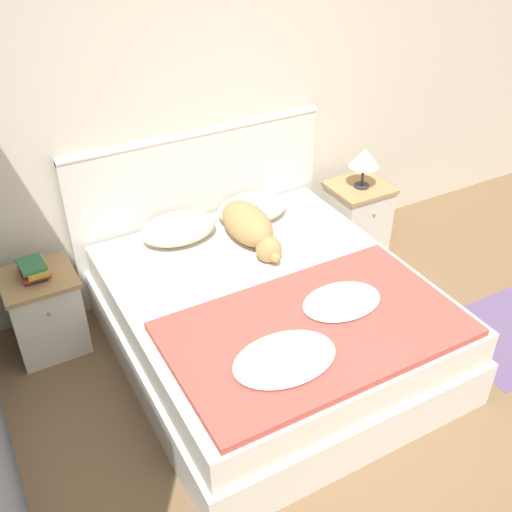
{
  "coord_description": "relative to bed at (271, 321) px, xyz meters",
  "views": [
    {
      "loc": [
        -1.31,
        -1.32,
        2.64
      ],
      "look_at": [
        0.11,
        1.26,
        0.62
      ],
      "focal_mm": 42.0,
      "sensor_mm": 36.0,
      "label": 1
    }
  ],
  "objects": [
    {
      "name": "pillow_left",
      "position": [
        -0.27,
        0.74,
        0.34
      ],
      "size": [
        0.5,
        0.35,
        0.16
      ],
      "color": "beige",
      "rests_on": "bed"
    },
    {
      "name": "nightstand_right",
      "position": [
        1.18,
        0.73,
        0.02
      ],
      "size": [
        0.43,
        0.41,
        0.54
      ],
      "color": "silver",
      "rests_on": "ground_plane"
    },
    {
      "name": "pillow_right",
      "position": [
        0.27,
        0.74,
        0.34
      ],
      "size": [
        0.5,
        0.35,
        0.16
      ],
      "color": "beige",
      "rests_on": "bed"
    },
    {
      "name": "wall_back",
      "position": [
        -0.11,
        1.06,
        1.02
      ],
      "size": [
        9.0,
        0.06,
        2.55
      ],
      "color": "beige",
      "rests_on": "ground_plane"
    },
    {
      "name": "headboard",
      "position": [
        -0.0,
        0.99,
        0.33
      ],
      "size": [
        1.82,
        0.06,
        1.13
      ],
      "color": "silver",
      "rests_on": "ground_plane"
    },
    {
      "name": "nightstand_left",
      "position": [
        -1.18,
        0.73,
        0.02
      ],
      "size": [
        0.43,
        0.41,
        0.54
      ],
      "color": "silver",
      "rests_on": "ground_plane"
    },
    {
      "name": "book_stack",
      "position": [
        -1.19,
        0.75,
        0.33
      ],
      "size": [
        0.16,
        0.23,
        0.09
      ],
      "color": "#232328",
      "rests_on": "nightstand_left"
    },
    {
      "name": "bed",
      "position": [
        0.0,
        0.0,
        0.0
      ],
      "size": [
        1.74,
        1.93,
        0.52
      ],
      "color": "silver",
      "rests_on": "ground_plane"
    },
    {
      "name": "table_lamp",
      "position": [
        1.18,
        0.71,
        0.52
      ],
      "size": [
        0.23,
        0.23,
        0.31
      ],
      "color": "#2D2D33",
      "rests_on": "nightstand_right"
    },
    {
      "name": "dog",
      "position": [
        0.12,
        0.5,
        0.37
      ],
      "size": [
        0.26,
        0.72,
        0.24
      ],
      "color": "tan",
      "rests_on": "bed"
    },
    {
      "name": "ground_plane",
      "position": [
        -0.11,
        -1.07,
        -0.26
      ],
      "size": [
        16.0,
        16.0,
        0.0
      ],
      "primitive_type": "plane",
      "color": "brown"
    },
    {
      "name": "quilt",
      "position": [
        -0.01,
        -0.46,
        0.29
      ],
      "size": [
        1.56,
        0.93,
        0.07
      ],
      "color": "#BC4C42",
      "rests_on": "bed"
    }
  ]
}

